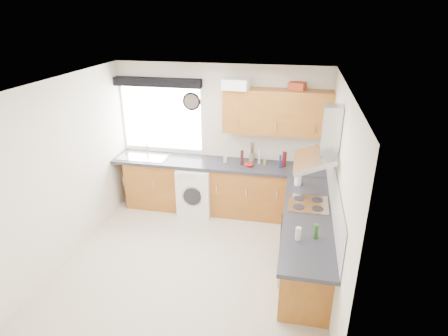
% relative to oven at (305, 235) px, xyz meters
% --- Properties ---
extents(ground_plane, '(3.60, 3.60, 0.00)m').
position_rel_oven_xyz_m(ground_plane, '(-1.50, -0.30, -0.42)').
color(ground_plane, beige).
extents(ceiling, '(3.60, 3.60, 0.02)m').
position_rel_oven_xyz_m(ceiling, '(-1.50, -0.30, 2.08)').
color(ceiling, white).
rests_on(ceiling, wall_back).
extents(wall_back, '(3.60, 0.02, 2.50)m').
position_rel_oven_xyz_m(wall_back, '(-1.50, 1.50, 0.82)').
color(wall_back, silver).
rests_on(wall_back, ground_plane).
extents(wall_front, '(3.60, 0.02, 2.50)m').
position_rel_oven_xyz_m(wall_front, '(-1.50, -2.10, 0.82)').
color(wall_front, silver).
rests_on(wall_front, ground_plane).
extents(wall_left, '(0.02, 3.60, 2.50)m').
position_rel_oven_xyz_m(wall_left, '(-3.30, -0.30, 0.82)').
color(wall_left, silver).
rests_on(wall_left, ground_plane).
extents(wall_right, '(0.02, 3.60, 2.50)m').
position_rel_oven_xyz_m(wall_right, '(0.30, -0.30, 0.82)').
color(wall_right, silver).
rests_on(wall_right, ground_plane).
extents(window, '(1.40, 0.02, 1.10)m').
position_rel_oven_xyz_m(window, '(-2.55, 1.49, 1.12)').
color(window, white).
rests_on(window, wall_back).
extents(window_blind, '(1.50, 0.18, 0.14)m').
position_rel_oven_xyz_m(window_blind, '(-2.55, 1.40, 1.76)').
color(window_blind, black).
rests_on(window_blind, wall_back).
extents(splashback, '(0.01, 3.00, 0.54)m').
position_rel_oven_xyz_m(splashback, '(0.29, 0.00, 0.75)').
color(splashback, white).
rests_on(splashback, wall_right).
extents(base_cab_back, '(3.00, 0.58, 0.86)m').
position_rel_oven_xyz_m(base_cab_back, '(-1.60, 1.21, 0.01)').
color(base_cab_back, brown).
rests_on(base_cab_back, ground_plane).
extents(base_cab_corner, '(0.60, 0.60, 0.86)m').
position_rel_oven_xyz_m(base_cab_corner, '(0.00, 1.20, 0.01)').
color(base_cab_corner, brown).
rests_on(base_cab_corner, ground_plane).
extents(base_cab_right, '(0.58, 2.10, 0.86)m').
position_rel_oven_xyz_m(base_cab_right, '(0.01, -0.15, 0.01)').
color(base_cab_right, brown).
rests_on(base_cab_right, ground_plane).
extents(worktop_back, '(3.60, 0.62, 0.05)m').
position_rel_oven_xyz_m(worktop_back, '(-1.50, 1.20, 0.46)').
color(worktop_back, '#242429').
rests_on(worktop_back, base_cab_back).
extents(worktop_right, '(0.62, 2.42, 0.05)m').
position_rel_oven_xyz_m(worktop_right, '(0.00, -0.30, 0.46)').
color(worktop_right, '#242429').
rests_on(worktop_right, base_cab_right).
extents(sink, '(0.84, 0.46, 0.10)m').
position_rel_oven_xyz_m(sink, '(-2.83, 1.20, 0.52)').
color(sink, '#ACADB0').
rests_on(sink, worktop_back).
extents(oven, '(0.56, 0.58, 0.85)m').
position_rel_oven_xyz_m(oven, '(0.00, 0.00, 0.00)').
color(oven, black).
rests_on(oven, ground_plane).
extents(hob_plate, '(0.52, 0.52, 0.01)m').
position_rel_oven_xyz_m(hob_plate, '(0.00, 0.00, 0.49)').
color(hob_plate, '#ACADB0').
rests_on(hob_plate, worktop_right).
extents(extractor_hood, '(0.52, 0.78, 0.66)m').
position_rel_oven_xyz_m(extractor_hood, '(0.10, -0.00, 1.34)').
color(extractor_hood, '#ACADB0').
rests_on(extractor_hood, wall_right).
extents(upper_cabinets, '(1.70, 0.35, 0.70)m').
position_rel_oven_xyz_m(upper_cabinets, '(-0.55, 1.32, 1.38)').
color(upper_cabinets, brown).
rests_on(upper_cabinets, wall_back).
extents(washing_machine, '(0.59, 0.57, 0.84)m').
position_rel_oven_xyz_m(washing_machine, '(-1.84, 1.10, -0.00)').
color(washing_machine, white).
rests_on(washing_machine, ground_plane).
extents(wall_clock, '(0.31, 0.04, 0.31)m').
position_rel_oven_xyz_m(wall_clock, '(-2.00, 1.48, 1.44)').
color(wall_clock, black).
rests_on(wall_clock, wall_back).
extents(casserole, '(0.41, 0.31, 0.16)m').
position_rel_oven_xyz_m(casserole, '(-1.20, 1.22, 1.81)').
color(casserole, white).
rests_on(casserole, upper_cabinets).
extents(storage_box, '(0.28, 0.26, 0.11)m').
position_rel_oven_xyz_m(storage_box, '(-0.27, 1.40, 1.78)').
color(storage_box, '#B73A1D').
rests_on(storage_box, upper_cabinets).
extents(utensil_pot, '(0.11, 0.11, 0.14)m').
position_rel_oven_xyz_m(utensil_pot, '(-0.94, 1.40, 0.55)').
color(utensil_pot, gray).
rests_on(utensil_pot, worktop_back).
extents(kitchen_roll, '(0.13, 0.13, 0.22)m').
position_rel_oven_xyz_m(kitchen_roll, '(-0.15, 0.58, 0.60)').
color(kitchen_roll, white).
rests_on(kitchen_roll, worktop_right).
extents(tomato_cluster, '(0.16, 0.16, 0.06)m').
position_rel_oven_xyz_m(tomato_cluster, '(-0.95, 1.15, 0.52)').
color(tomato_cluster, red).
rests_on(tomato_cluster, worktop_back).
extents(jar_0, '(0.06, 0.06, 0.11)m').
position_rel_oven_xyz_m(jar_0, '(-1.36, 1.23, 0.54)').
color(jar_0, '#B7B09C').
rests_on(jar_0, worktop_back).
extents(jar_1, '(0.04, 0.04, 0.25)m').
position_rel_oven_xyz_m(jar_1, '(-0.80, 1.28, 0.61)').
color(jar_1, '#BEB2A2').
rests_on(jar_1, worktop_back).
extents(jar_2, '(0.04, 0.04, 0.21)m').
position_rel_oven_xyz_m(jar_2, '(-0.45, 1.18, 0.59)').
color(jar_2, navy).
rests_on(jar_2, worktop_back).
extents(jar_3, '(0.05, 0.05, 0.09)m').
position_rel_oven_xyz_m(jar_3, '(-0.70, 1.25, 0.53)').
color(jar_3, olive).
rests_on(jar_3, worktop_back).
extents(jar_4, '(0.05, 0.05, 0.25)m').
position_rel_oven_xyz_m(jar_4, '(-1.08, 1.19, 0.61)').
color(jar_4, '#3B1517').
rests_on(jar_4, worktop_back).
extents(jar_5, '(0.07, 0.07, 0.25)m').
position_rel_oven_xyz_m(jar_5, '(-0.39, 1.26, 0.61)').
color(jar_5, '#501110').
rests_on(jar_5, worktop_back).
extents(bottle_0, '(0.06, 0.06, 0.15)m').
position_rel_oven_xyz_m(bottle_0, '(-0.12, -0.86, 0.56)').
color(bottle_0, '#BCB5A1').
rests_on(bottle_0, worktop_right).
extents(bottle_1, '(0.05, 0.05, 0.17)m').
position_rel_oven_xyz_m(bottle_1, '(0.07, -0.79, 0.57)').
color(bottle_1, '#234C1B').
rests_on(bottle_1, worktop_right).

